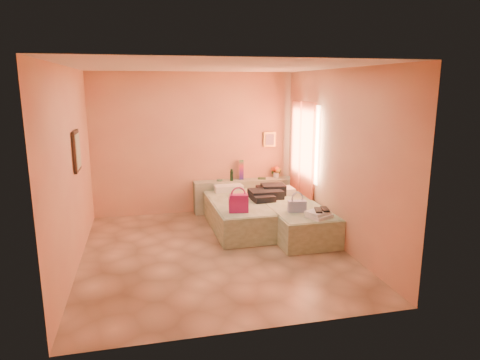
# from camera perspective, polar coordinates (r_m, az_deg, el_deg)

# --- Properties ---
(ground) EXTENTS (4.50, 4.50, 0.00)m
(ground) POSITION_cam_1_polar(r_m,az_deg,el_deg) (6.78, -3.38, -9.53)
(ground) COLOR tan
(ground) RESTS_ON ground
(room_walls) EXTENTS (4.02, 4.51, 2.81)m
(room_walls) POSITION_cam_1_polar(r_m,az_deg,el_deg) (6.92, -2.70, 6.25)
(room_walls) COLOR #E1AA78
(room_walls) RESTS_ON ground
(headboard_ledge) EXTENTS (2.05, 0.30, 0.65)m
(headboard_ledge) POSITION_cam_1_polar(r_m,az_deg,el_deg) (8.82, 0.49, -2.03)
(headboard_ledge) COLOR #A5B292
(headboard_ledge) RESTS_ON ground
(bed_left) EXTENTS (0.93, 2.01, 0.50)m
(bed_left) POSITION_cam_1_polar(r_m,az_deg,el_deg) (7.77, -0.37, -4.62)
(bed_left) COLOR #B4C8A1
(bed_left) RESTS_ON ground
(bed_right) EXTENTS (0.93, 2.01, 0.50)m
(bed_right) POSITION_cam_1_polar(r_m,az_deg,el_deg) (7.58, 7.12, -5.17)
(bed_right) COLOR #B4C8A1
(bed_right) RESTS_ON ground
(water_bottle) EXTENTS (0.08, 0.08, 0.23)m
(water_bottle) POSITION_cam_1_polar(r_m,az_deg,el_deg) (8.63, -1.13, 0.65)
(water_bottle) COLOR #12331F
(water_bottle) RESTS_ON headboard_ledge
(rainbow_box) EXTENTS (0.10, 0.10, 0.40)m
(rainbow_box) POSITION_cam_1_polar(r_m,az_deg,el_deg) (8.75, 0.19, 1.36)
(rainbow_box) COLOR #B21662
(rainbow_box) RESTS_ON headboard_ledge
(small_dish) EXTENTS (0.13, 0.13, 0.03)m
(small_dish) POSITION_cam_1_polar(r_m,az_deg,el_deg) (8.64, -2.76, -0.03)
(small_dish) COLOR #457F63
(small_dish) RESTS_ON headboard_ledge
(green_book) EXTENTS (0.19, 0.16, 0.03)m
(green_book) POSITION_cam_1_polar(r_m,az_deg,el_deg) (8.83, 2.93, 0.22)
(green_book) COLOR #294D2C
(green_book) RESTS_ON headboard_ledge
(flower_vase) EXTENTS (0.22, 0.22, 0.29)m
(flower_vase) POSITION_cam_1_polar(r_m,az_deg,el_deg) (8.94, 4.84, 1.20)
(flower_vase) COLOR silver
(flower_vase) RESTS_ON headboard_ledge
(magenta_handbag) EXTENTS (0.34, 0.22, 0.30)m
(magenta_handbag) POSITION_cam_1_polar(r_m,az_deg,el_deg) (7.04, -0.21, -3.08)
(magenta_handbag) COLOR #B21662
(magenta_handbag) RESTS_ON bed_left
(khaki_garment) EXTENTS (0.33, 0.26, 0.05)m
(khaki_garment) POSITION_cam_1_polar(r_m,az_deg,el_deg) (8.12, 0.08, -1.84)
(khaki_garment) COLOR tan
(khaki_garment) RESTS_ON bed_left
(clothes_pile) EXTENTS (0.66, 0.66, 0.19)m
(clothes_pile) POSITION_cam_1_polar(r_m,az_deg,el_deg) (7.94, 3.81, -1.68)
(clothes_pile) COLOR black
(clothes_pile) RESTS_ON bed_right
(blue_handbag) EXTENTS (0.31, 0.17, 0.19)m
(blue_handbag) POSITION_cam_1_polar(r_m,az_deg,el_deg) (7.11, 7.61, -3.49)
(blue_handbag) COLOR #4456A4
(blue_handbag) RESTS_ON bed_right
(towel_stack) EXTENTS (0.44, 0.42, 0.10)m
(towel_stack) POSITION_cam_1_polar(r_m,az_deg,el_deg) (6.88, 10.53, -4.53)
(towel_stack) COLOR white
(towel_stack) RESTS_ON bed_right
(sandal_pair) EXTENTS (0.27, 0.32, 0.03)m
(sandal_pair) POSITION_cam_1_polar(r_m,az_deg,el_deg) (6.90, 10.88, -3.93)
(sandal_pair) COLOR black
(sandal_pair) RESTS_ON towel_stack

